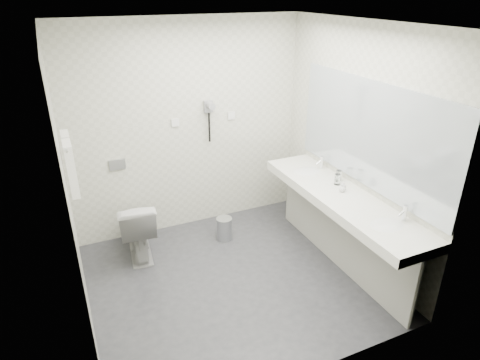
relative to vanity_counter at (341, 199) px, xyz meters
name	(u,v)px	position (x,y,z in m)	size (l,w,h in m)	color
floor	(233,280)	(-1.12, 0.20, -0.80)	(2.80, 2.80, 0.00)	#2E2E33
ceiling	(230,24)	(-1.12, 0.20, 1.70)	(2.80, 2.80, 0.00)	silver
wall_back	(188,129)	(-1.12, 1.50, 0.45)	(2.80, 2.80, 0.00)	beige
wall_front	(310,241)	(-1.12, -1.10, 0.45)	(2.80, 2.80, 0.00)	beige
wall_left	(69,198)	(-2.52, 0.20, 0.45)	(2.60, 2.60, 0.00)	beige
wall_right	(356,147)	(0.27, 0.20, 0.45)	(2.60, 2.60, 0.00)	beige
vanity_counter	(341,199)	(0.00, 0.00, 0.00)	(0.55, 2.20, 0.10)	silver
vanity_panel	(339,234)	(0.02, 0.00, -0.42)	(0.03, 2.15, 0.75)	#9C9C93
vanity_post_near	(415,292)	(0.05, -1.04, -0.42)	(0.06, 0.06, 0.75)	silver
vanity_post_far	(291,193)	(0.05, 1.04, -0.42)	(0.06, 0.06, 0.75)	silver
mirror	(370,135)	(0.26, 0.00, 0.65)	(0.02, 2.20, 1.05)	#B2BCC6
basin_near	(386,226)	(0.00, -0.65, 0.04)	(0.40, 0.31, 0.05)	silver
basin_far	(307,172)	(0.00, 0.65, 0.04)	(0.40, 0.31, 0.05)	silver
faucet_near	(405,213)	(0.19, -0.65, 0.12)	(0.04, 0.04, 0.15)	silver
faucet_far	(322,162)	(0.19, 0.65, 0.12)	(0.04, 0.04, 0.15)	silver
soap_bottle_a	(343,186)	(0.06, 0.06, 0.10)	(0.05, 0.05, 0.10)	beige
soap_bottle_b	(342,188)	(0.04, 0.05, 0.09)	(0.06, 0.06, 0.08)	beige
glass_left	(337,179)	(0.10, 0.22, 0.11)	(0.06, 0.06, 0.12)	silver
glass_right	(339,175)	(0.18, 0.30, 0.11)	(0.06, 0.06, 0.11)	silver
toilet	(137,228)	(-1.90, 1.06, -0.45)	(0.39, 0.69, 0.70)	silver
flush_plate	(117,165)	(-1.98, 1.49, 0.15)	(0.18, 0.02, 0.12)	#B2B5BA
pedal_bin	(224,229)	(-0.91, 0.96, -0.67)	(0.19, 0.19, 0.26)	#B2B5BA
bin_lid	(224,219)	(-0.91, 0.96, -0.53)	(0.19, 0.19, 0.01)	#B2B5BA
towel_rail	(64,140)	(-2.47, 0.75, 0.75)	(0.02, 0.02, 0.62)	silver
towel_near	(71,169)	(-2.46, 0.61, 0.53)	(0.07, 0.24, 0.48)	white
towel_far	(69,158)	(-2.46, 0.89, 0.53)	(0.07, 0.24, 0.48)	white
dryer_cradle	(208,106)	(-0.88, 1.47, 0.70)	(0.10, 0.04, 0.14)	gray
dryer_barrel	(210,105)	(-0.88, 1.40, 0.73)	(0.08, 0.08, 0.14)	gray
dryer_cord	(209,127)	(-0.88, 1.46, 0.45)	(0.02, 0.02, 0.35)	black
switch_plate_a	(175,123)	(-1.27, 1.49, 0.55)	(0.09, 0.02, 0.09)	silver
switch_plate_b	(231,116)	(-0.57, 1.49, 0.55)	(0.09, 0.02, 0.09)	silver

